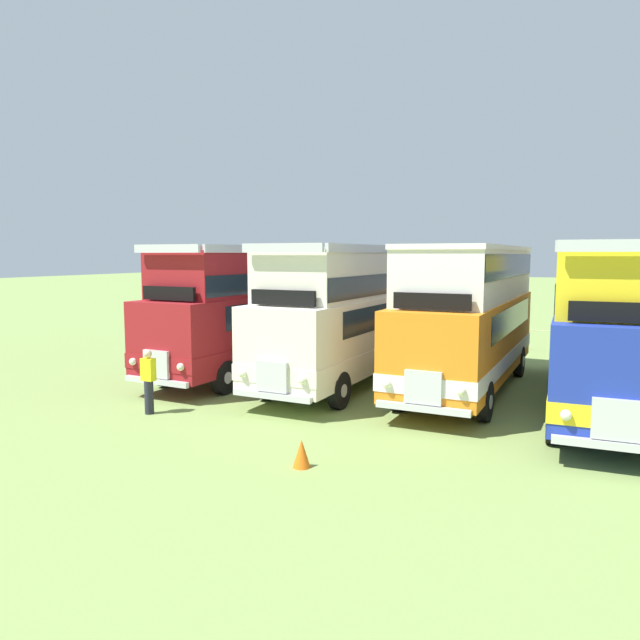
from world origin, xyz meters
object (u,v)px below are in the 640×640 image
Objects in this scene: cone_mid_row at (302,453)px; bus_third_in_row at (470,312)px; bus_first_in_row at (254,307)px; bus_second_in_row at (357,310)px; bus_fourth_in_row at (605,322)px; marshal_person at (149,381)px.

bus_third_in_row is at bearing 78.79° from cone_mid_row.
bus_first_in_row is 17.59× the size of cone_mid_row.
bus_third_in_row is at bearing -2.02° from bus_second_in_row.
bus_second_in_row is 0.96× the size of bus_fourth_in_row.
bus_fourth_in_row is at bearing -3.83° from bus_second_in_row.
bus_fourth_in_row is at bearing -0.31° from bus_first_in_row.
bus_fourth_in_row is at bearing -5.64° from bus_third_in_row.
bus_second_in_row is at bearing 6.73° from bus_first_in_row.
bus_second_in_row is 6.41× the size of marshal_person.
bus_first_in_row is at bearing -177.63° from bus_third_in_row.
cone_mid_row is 5.82m from marshal_person.
bus_first_in_row and bus_fourth_in_row have the same top height.
bus_first_in_row reaches higher than bus_third_in_row.
bus_third_in_row is at bearing 2.37° from bus_first_in_row.
bus_third_in_row is 8.75m from cone_mid_row.
bus_fourth_in_row is 9.84m from cone_mid_row.
cone_mid_row is (-1.65, -8.31, -2.18)m from bus_third_in_row.
marshal_person is at bearing -85.77° from bus_first_in_row.
marshal_person is (-3.34, -6.59, -1.47)m from bus_second_in_row.
bus_first_in_row is 0.87× the size of bus_fourth_in_row.
bus_first_in_row is 0.90× the size of bus_second_in_row.
cone_mid_row is (-5.44, -7.94, -2.08)m from bus_fourth_in_row.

